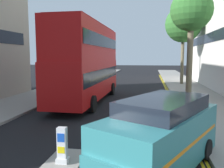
# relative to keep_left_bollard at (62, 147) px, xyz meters

# --- Properties ---
(sidewalk_right) EXTENTS (4.00, 80.00, 0.14)m
(sidewalk_right) POSITION_rel_keep_left_bollard_xyz_m (6.50, 11.39, -0.54)
(sidewalk_right) COLOR gray
(sidewalk_right) RESTS_ON ground
(sidewalk_left) EXTENTS (4.00, 80.00, 0.14)m
(sidewalk_left) POSITION_rel_keep_left_bollard_xyz_m (-6.50, 11.39, -0.54)
(sidewalk_left) COLOR gray
(sidewalk_left) RESTS_ON ground
(kerb_line_outer) EXTENTS (0.10, 56.00, 0.01)m
(kerb_line_outer) POSITION_rel_keep_left_bollard_xyz_m (4.40, 9.39, -0.60)
(kerb_line_outer) COLOR yellow
(kerb_line_outer) RESTS_ON ground
(kerb_line_inner) EXTENTS (0.10, 56.00, 0.01)m
(kerb_line_inner) POSITION_rel_keep_left_bollard_xyz_m (4.24, 9.39, -0.60)
(kerb_line_inner) COLOR yellow
(kerb_line_inner) RESTS_ON ground
(traffic_island) EXTENTS (1.10, 2.20, 0.10)m
(traffic_island) POSITION_rel_keep_left_bollard_xyz_m (0.00, 0.00, -0.56)
(traffic_island) COLOR gray
(traffic_island) RESTS_ON ground
(keep_left_bollard) EXTENTS (0.36, 0.28, 1.11)m
(keep_left_bollard) POSITION_rel_keep_left_bollard_xyz_m (0.00, 0.00, 0.00)
(keep_left_bollard) COLOR silver
(keep_left_bollard) RESTS_ON traffic_island
(double_decker_bus_away) EXTENTS (2.93, 10.85, 5.64)m
(double_decker_bus_away) POSITION_rel_keep_left_bollard_xyz_m (-1.94, 10.25, 2.42)
(double_decker_bus_away) COLOR #B20F0F
(double_decker_bus_away) RESTS_ON ground
(taxi_minivan) EXTENTS (3.92, 5.12, 2.12)m
(taxi_minivan) POSITION_rel_keep_left_bollard_xyz_m (2.89, 0.23, 0.46)
(taxi_minivan) COLOR teal
(taxi_minivan) RESTS_ON ground
(street_tree_near) EXTENTS (2.82, 2.82, 7.69)m
(street_tree_near) POSITION_rel_keep_left_bollard_xyz_m (5.26, 10.35, 5.69)
(street_tree_near) COLOR #6B6047
(street_tree_near) RESTS_ON sidewalk_right
(street_tree_mid) EXTENTS (4.17, 4.17, 8.98)m
(street_tree_mid) POSITION_rel_keep_left_bollard_xyz_m (6.30, 22.18, 6.38)
(street_tree_mid) COLOR #6B6047
(street_tree_mid) RESTS_ON sidewalk_right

